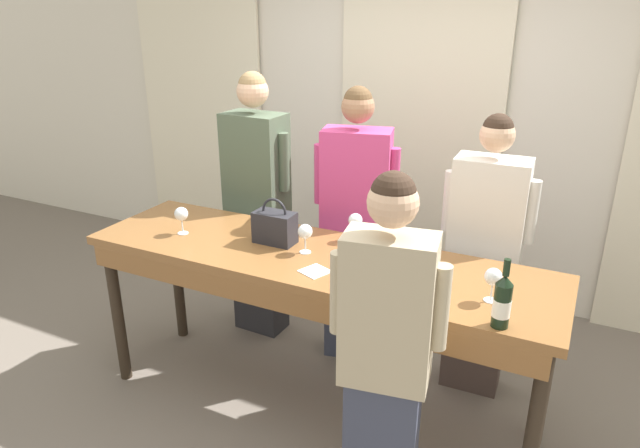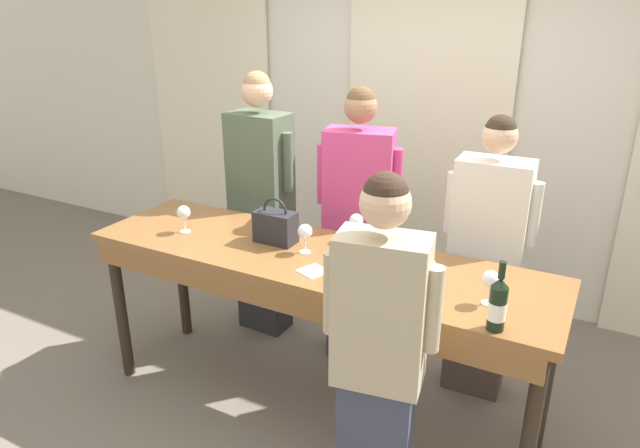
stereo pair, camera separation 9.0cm
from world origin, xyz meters
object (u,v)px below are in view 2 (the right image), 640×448
object	(u,v)px
wine_glass_front_right	(184,213)
wine_glass_center_left	(427,265)
wine_bottle	(498,305)
tasting_bar	(311,275)
wine_glass_back_left	(491,280)
wine_glass_front_mid	(374,265)
guest_cream_sweater	(485,260)
host_pouring	(378,364)
handbag	(276,226)
wine_glass_center_right	(356,221)
guest_olive_jacket	(262,205)
wine_glass_center_mid	(414,277)
guest_pink_top	(358,227)
wine_glass_front_left	(305,232)

from	to	relation	value
wine_glass_front_right	wine_glass_center_left	bearing A→B (deg)	-0.38
wine_bottle	tasting_bar	bearing A→B (deg)	165.03
wine_glass_center_left	wine_glass_back_left	xyz separation A→B (m)	(0.29, -0.01, 0.00)
wine_glass_front_mid	guest_cream_sweater	bearing A→B (deg)	67.18
host_pouring	handbag	bearing A→B (deg)	143.90
handbag	host_pouring	bearing A→B (deg)	-36.10
tasting_bar	wine_glass_center_right	bearing A→B (deg)	68.67
guest_olive_jacket	wine_glass_center_left	bearing A→B (deg)	-27.02
wine_glass_center_mid	wine_bottle	bearing A→B (deg)	-10.75
wine_glass_front_mid	guest_olive_jacket	size ratio (longest dim) A/B	0.09
handbag	guest_pink_top	xyz separation A→B (m)	(0.24, 0.58, -0.17)
wine_glass_back_left	host_pouring	xyz separation A→B (m)	(-0.31, -0.51, -0.22)
wine_glass_front_mid	wine_glass_front_right	xyz separation A→B (m)	(-1.24, 0.12, 0.00)
wine_glass_front_left	host_pouring	world-z (taller)	host_pouring
handbag	wine_glass_center_right	world-z (taller)	handbag
handbag	guest_pink_top	size ratio (longest dim) A/B	0.15
tasting_bar	wine_glass_back_left	world-z (taller)	wine_glass_back_left
wine_glass_front_left	guest_cream_sweater	world-z (taller)	guest_cream_sweater
tasting_bar	guest_cream_sweater	bearing A→B (deg)	40.39
handbag	wine_glass_front_mid	size ratio (longest dim) A/B	1.62
wine_glass_center_mid	guest_pink_top	size ratio (longest dim) A/B	0.09
wine_glass_center_mid	host_pouring	size ratio (longest dim) A/B	0.10
handbag	tasting_bar	bearing A→B (deg)	-16.13
wine_glass_center_mid	host_pouring	bearing A→B (deg)	-90.75
wine_glass_front_mid	wine_glass_back_left	xyz separation A→B (m)	(0.51, 0.10, 0.00)
handbag	wine_glass_center_mid	bearing A→B (deg)	-17.05
tasting_bar	wine_glass_front_left	xyz separation A→B (m)	(-0.06, 0.03, 0.23)
guest_pink_top	host_pouring	world-z (taller)	guest_pink_top
wine_glass_front_mid	wine_bottle	bearing A→B (deg)	-9.78
wine_glass_center_right	guest_olive_jacket	distance (m)	0.95
tasting_bar	wine_glass_center_mid	distance (m)	0.70
handbag	guest_olive_jacket	world-z (taller)	guest_olive_jacket
wine_glass_center_mid	wine_glass_center_right	size ratio (longest dim) A/B	1.00
guest_pink_top	wine_glass_front_mid	bearing A→B (deg)	-61.17
guest_pink_top	guest_olive_jacket	bearing A→B (deg)	-180.00
wine_glass_center_mid	guest_olive_jacket	bearing A→B (deg)	148.30
wine_glass_center_right	guest_olive_jacket	xyz separation A→B (m)	(-0.87, 0.35, -0.16)
guest_olive_jacket	host_pouring	xyz separation A→B (m)	(1.38, -1.23, -0.06)
wine_glass_center_right	host_pouring	size ratio (longest dim) A/B	0.10
wine_bottle	wine_glass_center_right	distance (m)	1.06
handbag	wine_glass_center_right	xyz separation A→B (m)	(0.39, 0.22, 0.02)
tasting_bar	wine_glass_center_mid	xyz separation A→B (m)	(0.63, -0.20, 0.23)
guest_olive_jacket	guest_cream_sweater	world-z (taller)	guest_olive_jacket
guest_olive_jacket	wine_glass_center_mid	bearing A→B (deg)	-31.70
wine_glass_center_right	guest_cream_sweater	bearing A→B (deg)	28.46
tasting_bar	guest_cream_sweater	size ratio (longest dim) A/B	1.51
handbag	host_pouring	distance (m)	1.13
wine_glass_center_left	guest_olive_jacket	xyz separation A→B (m)	(-1.40, 0.71, -0.16)
wine_bottle	wine_glass_front_left	bearing A→B (deg)	164.18
wine_glass_back_left	guest_pink_top	distance (m)	1.23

